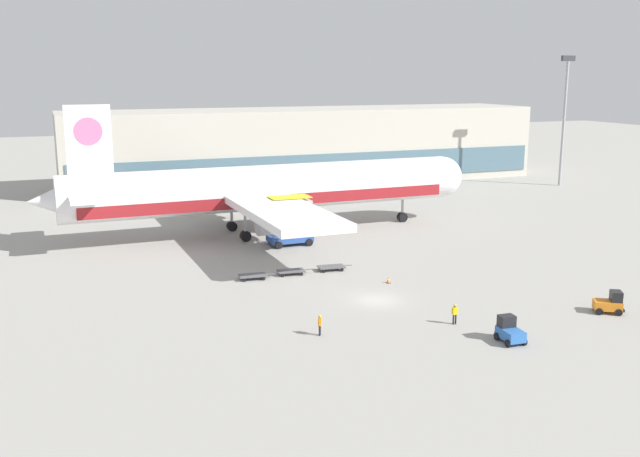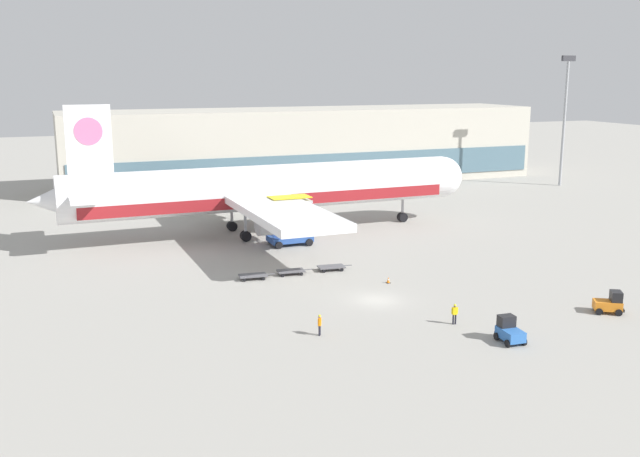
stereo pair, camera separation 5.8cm
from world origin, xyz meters
TOP-DOWN VIEW (x-y plane):
  - ground_plane at (0.00, 0.00)m, footprint 400.00×400.00m
  - terminal_building at (19.34, 71.94)m, footprint 90.00×18.20m
  - light_mast at (62.07, 50.13)m, footprint 2.80×0.50m
  - airplane_main at (-1.64, 30.63)m, footprint 58.07×48.13m
  - scissor_lift_loader at (-0.40, 23.58)m, footprint 5.25×3.44m
  - baggage_tug_foreground at (5.08, -13.21)m, footprint 1.77×2.54m
  - baggage_tug_mid at (17.41, -10.64)m, footprint 2.82×2.53m
  - baggage_dolly_lead at (-8.77, 10.72)m, footprint 3.76×1.77m
  - baggage_dolly_second at (-4.61, 10.93)m, footprint 3.76×1.77m
  - baggage_dolly_third at (-0.07, 10.91)m, footprint 3.76×1.77m
  - ground_crew_near at (-8.19, -6.57)m, footprint 0.38×0.49m
  - ground_crew_far at (3.24, -8.22)m, footprint 0.56×0.29m
  - traffic_cone_near at (3.48, 4.55)m, footprint 0.40×0.40m

SIDE VIEW (x-z plane):
  - ground_plane at x=0.00m, z-range 0.00..0.00m
  - traffic_cone_near at x=3.48m, z-range -0.01..0.60m
  - baggage_dolly_lead at x=-8.77m, z-range 0.15..0.63m
  - baggage_dolly_second at x=-4.61m, z-range 0.15..0.63m
  - baggage_dolly_third at x=-0.07m, z-range 0.15..0.63m
  - baggage_tug_foreground at x=5.08m, z-range -0.12..1.88m
  - baggage_tug_mid at x=17.41m, z-range -0.12..1.88m
  - ground_crew_near at x=-8.19m, z-range 0.15..1.89m
  - ground_crew_far at x=3.24m, z-range 0.16..1.91m
  - scissor_lift_loader at x=-0.40m, z-range -0.75..5.22m
  - airplane_main at x=-1.64m, z-range -2.66..14.34m
  - terminal_building at x=19.34m, z-range -0.01..13.99m
  - light_mast at x=62.07m, z-range 1.84..25.54m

